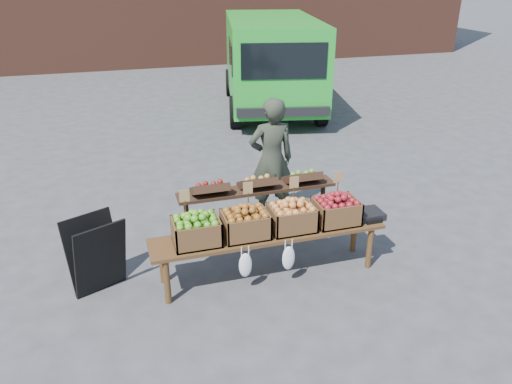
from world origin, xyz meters
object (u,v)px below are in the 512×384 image
object	(u,v)px
crate_red_apples	(292,218)
delivery_van	(271,65)
crate_golden_apples	(196,231)
crate_russet_pears	(245,224)
back_table	(257,208)
display_bench	(269,253)
weighing_scale	(368,214)
crate_green_apples	(336,211)
chalkboard_sign	(97,255)
vendor	(271,160)

from	to	relation	value
crate_red_apples	delivery_van	bearing A→B (deg)	73.40
crate_golden_apples	crate_russet_pears	bearing A→B (deg)	0.00
back_table	crate_russet_pears	xyz separation A→B (m)	(-0.36, -0.72, 0.19)
display_bench	crate_golden_apples	world-z (taller)	crate_golden_apples
back_table	crate_russet_pears	world-z (taller)	back_table
crate_golden_apples	back_table	bearing A→B (deg)	38.44
crate_golden_apples	display_bench	bearing A→B (deg)	0.00
delivery_van	crate_red_apples	size ratio (longest dim) A/B	9.79
delivery_van	crate_russet_pears	bearing A→B (deg)	-98.45
back_table	crate_golden_apples	xyz separation A→B (m)	(-0.91, -0.72, 0.19)
delivery_van	back_table	bearing A→B (deg)	-97.76
display_bench	weighing_scale	bearing A→B (deg)	0.00
crate_red_apples	crate_green_apples	world-z (taller)	same
back_table	weighing_scale	distance (m)	1.37
display_bench	crate_green_apples	distance (m)	0.93
crate_russet_pears	chalkboard_sign	bearing A→B (deg)	170.44
weighing_scale	crate_green_apples	bearing A→B (deg)	180.00
back_table	crate_green_apples	world-z (taller)	back_table
crate_red_apples	crate_golden_apples	bearing A→B (deg)	180.00
vendor	display_bench	bearing A→B (deg)	72.11
crate_russet_pears	crate_green_apples	distance (m)	1.10
crate_golden_apples	crate_red_apples	distance (m)	1.10
crate_golden_apples	crate_red_apples	bearing A→B (deg)	0.00
crate_green_apples	weighing_scale	distance (m)	0.44
vendor	crate_red_apples	distance (m)	1.42
chalkboard_sign	crate_golden_apples	world-z (taller)	chalkboard_sign
display_bench	crate_golden_apples	bearing A→B (deg)	180.00
delivery_van	crate_golden_apples	bearing A→B (deg)	-102.26
delivery_van	back_table	xyz separation A→B (m)	(-2.29, -6.33, -0.58)
display_bench	weighing_scale	distance (m)	1.29
crate_russet_pears	weighing_scale	distance (m)	1.53
back_table	weighing_scale	size ratio (longest dim) A/B	6.18
delivery_van	crate_russet_pears	xyz separation A→B (m)	(-2.65, -7.05, -0.39)
chalkboard_sign	crate_green_apples	xyz separation A→B (m)	(2.72, -0.27, 0.27)
chalkboard_sign	weighing_scale	bearing A→B (deg)	-29.37
weighing_scale	crate_red_apples	bearing A→B (deg)	180.00
back_table	crate_russet_pears	size ratio (longest dim) A/B	4.20
back_table	display_bench	distance (m)	0.76
chalkboard_sign	display_bench	size ratio (longest dim) A/B	0.33
delivery_van	crate_green_apples	size ratio (longest dim) A/B	9.79
vendor	crate_green_apples	size ratio (longest dim) A/B	3.51
chalkboard_sign	vendor	bearing A→B (deg)	0.87
vendor	crate_red_apples	bearing A→B (deg)	82.67
vendor	crate_golden_apples	bearing A→B (deg)	48.23
vendor	chalkboard_sign	xyz separation A→B (m)	(-2.38, -1.13, -0.44)
crate_golden_apples	weighing_scale	distance (m)	2.08
crate_russet_pears	weighing_scale	size ratio (longest dim) A/B	1.47
delivery_van	chalkboard_sign	xyz separation A→B (m)	(-4.27, -6.78, -0.66)
crate_green_apples	weighing_scale	world-z (taller)	crate_green_apples
delivery_van	crate_golden_apples	distance (m)	7.76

